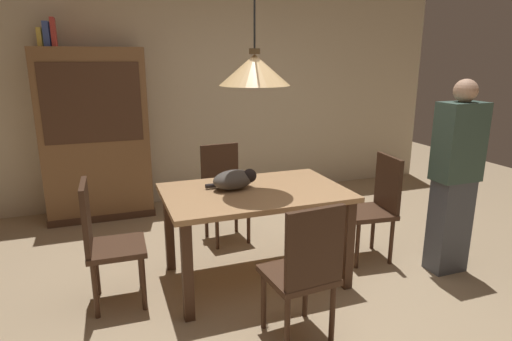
{
  "coord_description": "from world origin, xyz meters",
  "views": [
    {
      "loc": [
        -1.21,
        -2.6,
        1.75
      ],
      "look_at": [
        -0.06,
        0.59,
        0.85
      ],
      "focal_mm": 30.07,
      "sensor_mm": 36.0,
      "label": 1
    }
  ],
  "objects_px": {
    "chair_near_front": "(305,269)",
    "person_standing": "(455,179)",
    "chair_left_side": "(104,239)",
    "book_red_tall": "(54,32)",
    "pendant_lamp": "(255,70)",
    "dining_table": "(255,202)",
    "cat_sleeping": "(235,179)",
    "book_blue_wide": "(47,34)",
    "chair_far_back": "(224,188)",
    "hutch_bookcase": "(96,139)",
    "book_yellow_short": "(40,37)",
    "chair_right_side": "(376,203)"
  },
  "relations": [
    {
      "from": "book_blue_wide",
      "to": "pendant_lamp",
      "type": "bearing_deg",
      "value": -51.98
    },
    {
      "from": "chair_left_side",
      "to": "cat_sleeping",
      "type": "bearing_deg",
      "value": 4.78
    },
    {
      "from": "chair_far_back",
      "to": "chair_near_front",
      "type": "distance_m",
      "value": 1.76
    },
    {
      "from": "dining_table",
      "to": "hutch_bookcase",
      "type": "bearing_deg",
      "value": 120.72
    },
    {
      "from": "chair_right_side",
      "to": "chair_left_side",
      "type": "xyz_separation_m",
      "value": [
        -2.26,
        0.01,
        0.0
      ]
    },
    {
      "from": "hutch_bookcase",
      "to": "person_standing",
      "type": "bearing_deg",
      "value": -40.8
    },
    {
      "from": "dining_table",
      "to": "cat_sleeping",
      "type": "height_order",
      "value": "cat_sleeping"
    },
    {
      "from": "pendant_lamp",
      "to": "dining_table",
      "type": "bearing_deg",
      "value": -63.43
    },
    {
      "from": "chair_far_back",
      "to": "cat_sleeping",
      "type": "distance_m",
      "value": 0.86
    },
    {
      "from": "chair_near_front",
      "to": "hutch_bookcase",
      "type": "distance_m",
      "value": 3.06
    },
    {
      "from": "dining_table",
      "to": "person_standing",
      "type": "distance_m",
      "value": 1.63
    },
    {
      "from": "book_blue_wide",
      "to": "chair_far_back",
      "type": "bearing_deg",
      "value": -34.98
    },
    {
      "from": "pendant_lamp",
      "to": "book_blue_wide",
      "type": "distance_m",
      "value": 2.47
    },
    {
      "from": "book_yellow_short",
      "to": "pendant_lamp",
      "type": "bearing_deg",
      "value": -50.8
    },
    {
      "from": "chair_left_side",
      "to": "book_red_tall",
      "type": "distance_m",
      "value": 2.45
    },
    {
      "from": "hutch_bookcase",
      "to": "book_yellow_short",
      "type": "height_order",
      "value": "book_yellow_short"
    },
    {
      "from": "chair_right_side",
      "to": "person_standing",
      "type": "relative_size",
      "value": 0.58
    },
    {
      "from": "chair_near_front",
      "to": "dining_table",
      "type": "bearing_deg",
      "value": 90.43
    },
    {
      "from": "chair_right_side",
      "to": "chair_far_back",
      "type": "distance_m",
      "value": 1.44
    },
    {
      "from": "chair_far_back",
      "to": "hutch_bookcase",
      "type": "xyz_separation_m",
      "value": [
        -1.14,
        1.05,
        0.38
      ]
    },
    {
      "from": "book_red_tall",
      "to": "chair_near_front",
      "type": "bearing_deg",
      "value": -62.65
    },
    {
      "from": "hutch_bookcase",
      "to": "book_yellow_short",
      "type": "relative_size",
      "value": 9.25
    },
    {
      "from": "hutch_bookcase",
      "to": "book_blue_wide",
      "type": "xyz_separation_m",
      "value": [
        -0.36,
        0.0,
        1.08
      ]
    },
    {
      "from": "book_yellow_short",
      "to": "chair_near_front",
      "type": "bearing_deg",
      "value": -60.63
    },
    {
      "from": "chair_near_front",
      "to": "person_standing",
      "type": "height_order",
      "value": "person_standing"
    },
    {
      "from": "chair_far_back",
      "to": "chair_right_side",
      "type": "bearing_deg",
      "value": -38.01
    },
    {
      "from": "dining_table",
      "to": "chair_far_back",
      "type": "xyz_separation_m",
      "value": [
        -0.01,
        0.88,
        -0.14
      ]
    },
    {
      "from": "cat_sleeping",
      "to": "person_standing",
      "type": "relative_size",
      "value": 0.25
    },
    {
      "from": "chair_far_back",
      "to": "book_red_tall",
      "type": "relative_size",
      "value": 3.32
    },
    {
      "from": "chair_left_side",
      "to": "person_standing",
      "type": "bearing_deg",
      "value": -8.79
    },
    {
      "from": "chair_right_side",
      "to": "chair_near_front",
      "type": "height_order",
      "value": "same"
    },
    {
      "from": "cat_sleeping",
      "to": "hutch_bookcase",
      "type": "distance_m",
      "value": 2.1
    },
    {
      "from": "chair_far_back",
      "to": "book_yellow_short",
      "type": "distance_m",
      "value": 2.37
    },
    {
      "from": "book_yellow_short",
      "to": "person_standing",
      "type": "height_order",
      "value": "book_yellow_short"
    },
    {
      "from": "pendant_lamp",
      "to": "book_blue_wide",
      "type": "xyz_separation_m",
      "value": [
        -1.51,
        1.93,
        0.31
      ]
    },
    {
      "from": "dining_table",
      "to": "hutch_bookcase",
      "type": "xyz_separation_m",
      "value": [
        -1.15,
        1.93,
        0.24
      ]
    },
    {
      "from": "hutch_bookcase",
      "to": "book_red_tall",
      "type": "height_order",
      "value": "book_red_tall"
    },
    {
      "from": "chair_left_side",
      "to": "pendant_lamp",
      "type": "relative_size",
      "value": 0.72
    },
    {
      "from": "chair_far_back",
      "to": "pendant_lamp",
      "type": "distance_m",
      "value": 1.45
    },
    {
      "from": "book_blue_wide",
      "to": "person_standing",
      "type": "distance_m",
      "value": 4.04
    },
    {
      "from": "chair_left_side",
      "to": "dining_table",
      "type": "bearing_deg",
      "value": -0.11
    },
    {
      "from": "hutch_bookcase",
      "to": "book_yellow_short",
      "type": "distance_m",
      "value": 1.13
    },
    {
      "from": "person_standing",
      "to": "hutch_bookcase",
      "type": "bearing_deg",
      "value": 139.2
    },
    {
      "from": "chair_far_back",
      "to": "pendant_lamp",
      "type": "relative_size",
      "value": 0.72
    },
    {
      "from": "chair_near_front",
      "to": "book_blue_wide",
      "type": "bearing_deg",
      "value": 118.36
    },
    {
      "from": "chair_right_side",
      "to": "chair_far_back",
      "type": "bearing_deg",
      "value": 141.99
    },
    {
      "from": "dining_table",
      "to": "person_standing",
      "type": "relative_size",
      "value": 0.88
    },
    {
      "from": "chair_near_front",
      "to": "cat_sleeping",
      "type": "relative_size",
      "value": 2.32
    },
    {
      "from": "cat_sleeping",
      "to": "book_yellow_short",
      "type": "bearing_deg",
      "value": 127.97
    },
    {
      "from": "chair_right_side",
      "to": "book_red_tall",
      "type": "relative_size",
      "value": 3.32
    }
  ]
}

